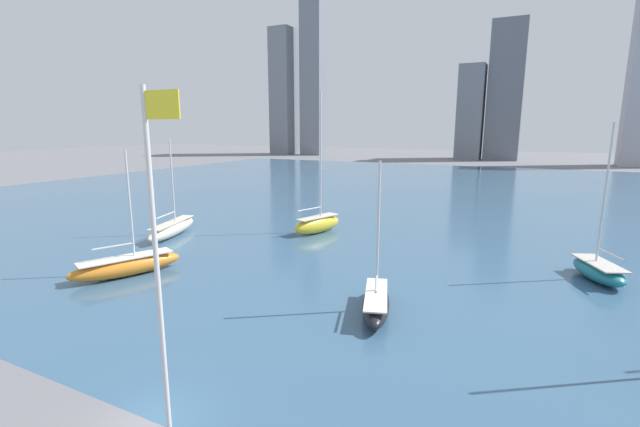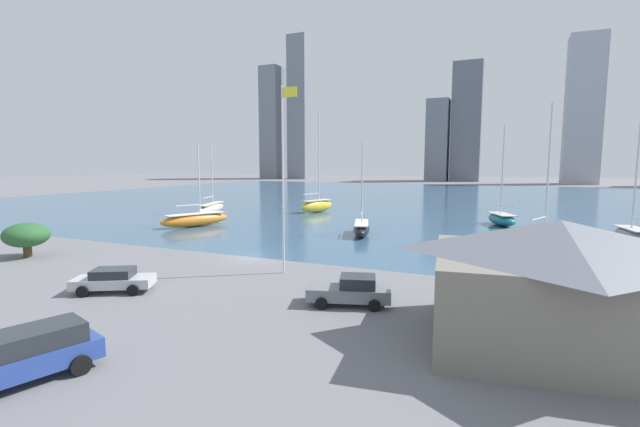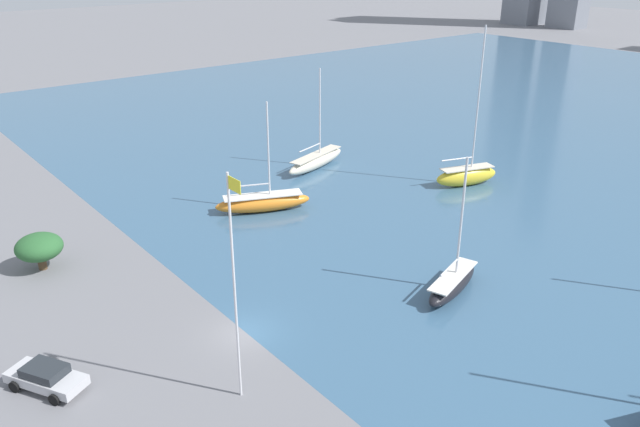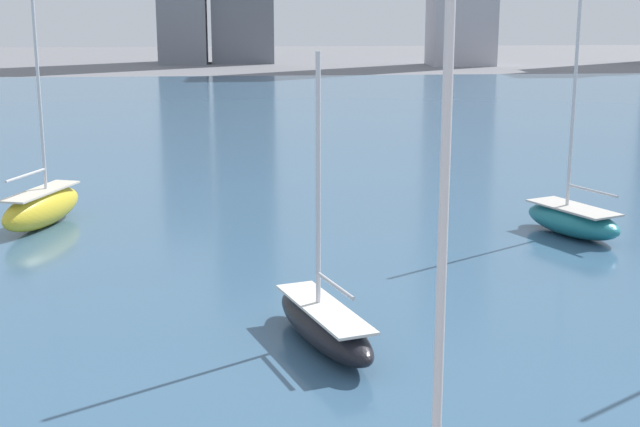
{
  "view_description": "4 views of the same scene",
  "coord_description": "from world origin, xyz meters",
  "px_view_note": "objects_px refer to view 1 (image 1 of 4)",
  "views": [
    {
      "loc": [
        13.94,
        -11.56,
        12.59
      ],
      "look_at": [
        -0.63,
        17.95,
        6.0
      ],
      "focal_mm": 24.0,
      "sensor_mm": 36.0,
      "label": 1
    },
    {
      "loc": [
        20.06,
        -31.18,
        8.14
      ],
      "look_at": [
        0.08,
        14.71,
        2.25
      ],
      "focal_mm": 24.0,
      "sensor_mm": 36.0,
      "label": 2
    },
    {
      "loc": [
        30.57,
        -18.32,
        23.89
      ],
      "look_at": [
        -7.87,
        12.73,
        2.67
      ],
      "focal_mm": 35.0,
      "sensor_mm": 36.0,
      "label": 3
    },
    {
      "loc": [
        2.44,
        -15.28,
        12.04
      ],
      "look_at": [
        5.01,
        14.98,
        4.89
      ],
      "focal_mm": 50.0,
      "sensor_mm": 36.0,
      "label": 4
    }
  ],
  "objects_px": {
    "sailboat_black": "(376,302)",
    "sailboat_yellow": "(317,223)",
    "sailboat_cream": "(172,228)",
    "sailboat_orange": "(127,265)",
    "flag_pole": "(162,322)",
    "sailboat_teal": "(598,270)"
  },
  "relations": [
    {
      "from": "sailboat_black",
      "to": "sailboat_yellow",
      "type": "height_order",
      "value": "sailboat_yellow"
    },
    {
      "from": "sailboat_black",
      "to": "sailboat_yellow",
      "type": "relative_size",
      "value": 0.62
    },
    {
      "from": "sailboat_orange",
      "to": "sailboat_yellow",
      "type": "bearing_deg",
      "value": 93.4
    },
    {
      "from": "sailboat_cream",
      "to": "flag_pole",
      "type": "bearing_deg",
      "value": -61.51
    },
    {
      "from": "sailboat_black",
      "to": "sailboat_orange",
      "type": "distance_m",
      "value": 21.99
    },
    {
      "from": "sailboat_cream",
      "to": "sailboat_yellow",
      "type": "height_order",
      "value": "sailboat_yellow"
    },
    {
      "from": "sailboat_cream",
      "to": "sailboat_orange",
      "type": "relative_size",
      "value": 1.06
    },
    {
      "from": "sailboat_orange",
      "to": "sailboat_yellow",
      "type": "height_order",
      "value": "sailboat_yellow"
    },
    {
      "from": "sailboat_black",
      "to": "sailboat_orange",
      "type": "xyz_separation_m",
      "value": [
        -21.87,
        -2.22,
        0.1
      ]
    },
    {
      "from": "flag_pole",
      "to": "sailboat_cream",
      "type": "distance_m",
      "value": 40.93
    },
    {
      "from": "sailboat_black",
      "to": "sailboat_yellow",
      "type": "distance_m",
      "value": 23.54
    },
    {
      "from": "sailboat_black",
      "to": "sailboat_teal",
      "type": "relative_size",
      "value": 0.8
    },
    {
      "from": "sailboat_teal",
      "to": "sailboat_yellow",
      "type": "height_order",
      "value": "sailboat_yellow"
    },
    {
      "from": "flag_pole",
      "to": "sailboat_black",
      "type": "height_order",
      "value": "flag_pole"
    },
    {
      "from": "sailboat_yellow",
      "to": "sailboat_orange",
      "type": "bearing_deg",
      "value": -91.77
    },
    {
      "from": "sailboat_teal",
      "to": "sailboat_yellow",
      "type": "bearing_deg",
      "value": 147.91
    },
    {
      "from": "sailboat_black",
      "to": "sailboat_cream",
      "type": "bearing_deg",
      "value": 143.61
    },
    {
      "from": "sailboat_teal",
      "to": "sailboat_orange",
      "type": "distance_m",
      "value": 40.14
    },
    {
      "from": "flag_pole",
      "to": "sailboat_teal",
      "type": "height_order",
      "value": "flag_pole"
    },
    {
      "from": "sailboat_black",
      "to": "sailboat_teal",
      "type": "xyz_separation_m",
      "value": [
        14.6,
        14.53,
        0.08
      ]
    },
    {
      "from": "flag_pole",
      "to": "sailboat_orange",
      "type": "xyz_separation_m",
      "value": [
        -21.89,
        16.37,
        -6.4
      ]
    },
    {
      "from": "sailboat_orange",
      "to": "sailboat_yellow",
      "type": "distance_m",
      "value": 22.57
    }
  ]
}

